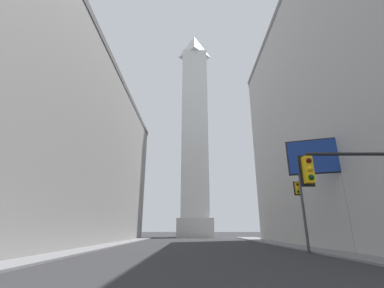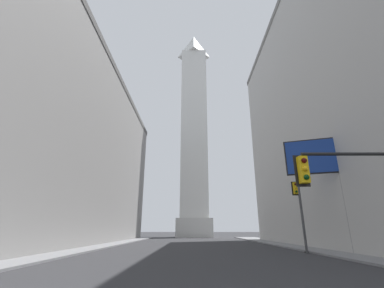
# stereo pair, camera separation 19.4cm
# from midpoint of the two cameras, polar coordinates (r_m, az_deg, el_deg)

# --- Properties ---
(sidewalk_left) EXTENTS (5.00, 81.64, 0.15)m
(sidewalk_left) POSITION_cam_midpoint_polar(r_m,az_deg,el_deg) (28.22, -25.70, -20.58)
(sidewalk_left) COLOR slate
(sidewalk_left) RESTS_ON ground_plane
(sidewalk_right) EXTENTS (5.00, 81.64, 0.15)m
(sidewalk_right) POSITION_cam_midpoint_polar(r_m,az_deg,el_deg) (28.80, 28.73, -20.09)
(sidewalk_right) COLOR slate
(sidewalk_right) RESTS_ON ground_plane
(building_left) EXTENTS (19.48, 59.50, 26.01)m
(building_left) POSITION_cam_midpoint_polar(r_m,az_deg,el_deg) (40.67, -31.43, 0.13)
(building_left) COLOR gray
(building_left) RESTS_ON ground_plane
(building_right) EXTENTS (22.05, 45.88, 34.57)m
(building_right) POSITION_cam_midpoint_polar(r_m,az_deg,el_deg) (40.83, 36.47, 7.48)
(building_right) COLOR #B2AFAA
(building_right) RESTS_ON ground_plane
(obelisk) EXTENTS (9.11, 9.11, 62.31)m
(obelisk) POSITION_cam_midpoint_polar(r_m,az_deg,el_deg) (74.68, 0.73, 3.65)
(obelisk) COLOR silver
(obelisk) RESTS_ON ground_plane
(traffic_light_mid_right) EXTENTS (0.77, 0.50, 6.39)m
(traffic_light_mid_right) POSITION_cam_midpoint_polar(r_m,az_deg,el_deg) (26.63, 23.12, -12.19)
(traffic_light_mid_right) COLOR black
(traffic_light_mid_right) RESTS_ON ground_plane
(billboard_sign) EXTENTS (5.03, 1.83, 10.01)m
(billboard_sign) POSITION_cam_midpoint_polar(r_m,az_deg,el_deg) (26.19, 26.21, -3.17)
(billboard_sign) COLOR #3F3F42
(billboard_sign) RESTS_ON ground_plane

